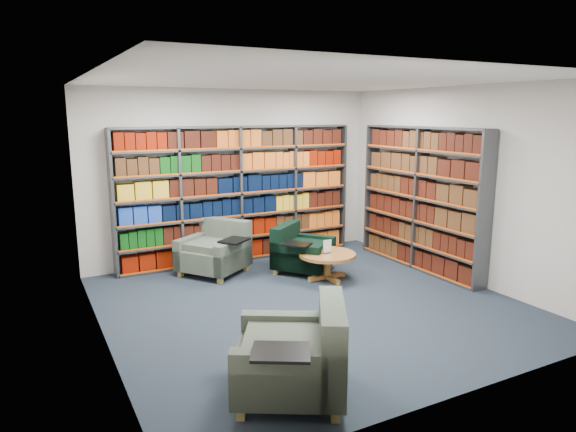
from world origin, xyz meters
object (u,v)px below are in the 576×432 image
chair_green_right (299,253)px  coffee_table (327,258)px  chair_teal_front (300,359)px  chair_teal_left (217,252)px

chair_green_right → coffee_table: 0.58m
chair_teal_front → coffee_table: bearing=53.8°
chair_teal_left → chair_teal_front: bearing=-99.0°
chair_teal_left → chair_teal_front: (-0.58, -3.69, 0.02)m
chair_green_right → chair_teal_front: bearing=-118.8°
chair_teal_front → coffee_table: (1.90, 2.60, -0.02)m
chair_teal_front → chair_green_right: bearing=61.2°
chair_teal_left → chair_teal_front: size_ratio=0.97×
chair_teal_left → chair_green_right: size_ratio=1.11×
chair_teal_front → coffee_table: chair_teal_front is taller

